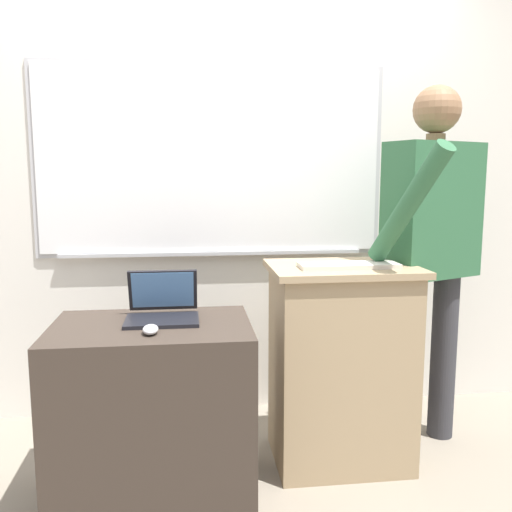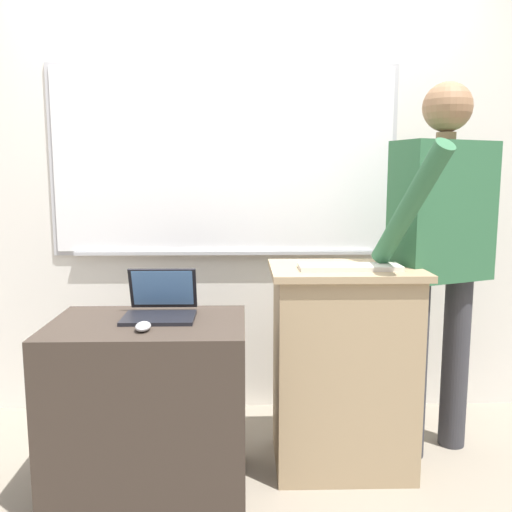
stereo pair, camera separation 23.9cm
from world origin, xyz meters
name	(u,v)px [view 1 (the left image)]	position (x,y,z in m)	size (l,w,h in m)	color
back_wall	(229,167)	(0.00, 1.21, 1.41)	(6.40, 0.17, 2.81)	silver
lectern_podium	(340,364)	(0.46, 0.49, 0.48)	(0.68, 0.50, 0.95)	tan
side_desk	(154,412)	(-0.40, 0.28, 0.38)	(0.81, 0.56, 0.76)	#382D26
person_presenter	(432,239)	(0.94, 0.60, 1.05)	(0.65, 0.71, 1.78)	#333338
laptop	(163,306)	(-0.36, 0.37, 0.81)	(0.30, 0.28, 0.20)	black
wireless_keyboard	(349,265)	(0.47, 0.43, 0.96)	(0.45, 0.15, 0.02)	beige
computer_mouse_by_laptop	(150,329)	(-0.39, 0.15, 0.77)	(0.06, 0.10, 0.03)	#BCBCC1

